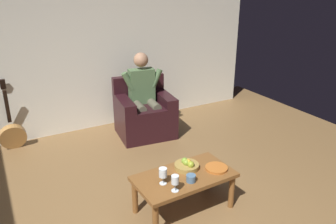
{
  "coord_description": "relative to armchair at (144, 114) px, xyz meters",
  "views": [
    {
      "loc": [
        1.18,
        1.85,
        2.24
      ],
      "look_at": [
        -0.66,
        -1.46,
        0.74
      ],
      "focal_mm": 35.68,
      "sensor_mm": 36.0,
      "label": 1
    }
  ],
  "objects": [
    {
      "name": "decorative_dish",
      "position": [
        0.09,
        1.95,
        0.1
      ],
      "size": [
        0.23,
        0.23,
        0.02
      ],
      "primitive_type": "cylinder",
      "color": "#B26125",
      "rests_on": "coffee_table"
    },
    {
      "name": "wine_glass_far",
      "position": [
        0.7,
        1.92,
        0.21
      ],
      "size": [
        0.08,
        0.08,
        0.17
      ],
      "color": "silver",
      "rests_on": "coffee_table"
    },
    {
      "name": "armchair",
      "position": [
        0.0,
        0.0,
        0.0
      ],
      "size": [
        0.89,
        0.8,
        0.88
      ],
      "rotation": [
        0.0,
        0.0,
        -0.12
      ],
      "color": "black",
      "rests_on": "ground"
    },
    {
      "name": "coffee_table",
      "position": [
        0.44,
        1.89,
        0.03
      ],
      "size": [
        1.02,
        0.57,
        0.42
      ],
      "rotation": [
        0.0,
        0.0,
        0.03
      ],
      "color": "brown",
      "rests_on": "ground"
    },
    {
      "name": "guitar",
      "position": [
        1.84,
        -0.47,
        -0.1
      ],
      "size": [
        0.36,
        0.26,
        0.99
      ],
      "color": "#AA783D",
      "rests_on": "ground"
    },
    {
      "name": "wall_back",
      "position": [
        0.81,
        -0.67,
        1.0
      ],
      "size": [
        6.18,
        0.06,
        2.65
      ],
      "primitive_type": "cube",
      "color": "silver",
      "rests_on": "ground"
    },
    {
      "name": "fruit_bowl",
      "position": [
        0.35,
        1.79,
        0.13
      ],
      "size": [
        0.26,
        0.26,
        0.11
      ],
      "color": "olive",
      "rests_on": "coffee_table"
    },
    {
      "name": "person_seated",
      "position": [
        0.0,
        0.01,
        0.36
      ],
      "size": [
        0.64,
        0.57,
        1.26
      ],
      "rotation": [
        0.0,
        0.0,
        -0.12
      ],
      "color": "#4D6A43",
      "rests_on": "ground"
    },
    {
      "name": "wine_glass_near",
      "position": [
        0.66,
        2.08,
        0.2
      ],
      "size": [
        0.07,
        0.07,
        0.16
      ],
      "color": "silver",
      "rests_on": "coffee_table"
    },
    {
      "name": "candle_jar",
      "position": [
        0.45,
        2.02,
        0.13
      ],
      "size": [
        0.09,
        0.09,
        0.07
      ],
      "primitive_type": "cylinder",
      "color": "slate",
      "rests_on": "coffee_table"
    }
  ]
}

